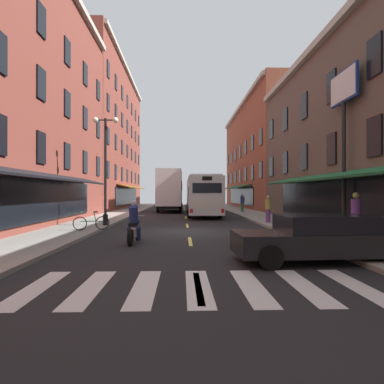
% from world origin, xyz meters
% --- Properties ---
extents(ground_plane, '(34.80, 80.00, 0.10)m').
position_xyz_m(ground_plane, '(0.00, 0.00, -0.05)').
color(ground_plane, black).
extents(lane_centre_dashes, '(0.14, 73.90, 0.01)m').
position_xyz_m(lane_centre_dashes, '(0.00, -0.25, 0.00)').
color(lane_centre_dashes, '#DBCC4C').
rests_on(lane_centre_dashes, ground).
extents(crosswalk_near, '(7.10, 2.80, 0.01)m').
position_xyz_m(crosswalk_near, '(0.00, -10.00, 0.00)').
color(crosswalk_near, silver).
rests_on(crosswalk_near, ground).
extents(sidewalk_left, '(3.00, 80.00, 0.14)m').
position_xyz_m(sidewalk_left, '(-5.90, 0.00, 0.07)').
color(sidewalk_left, gray).
rests_on(sidewalk_left, ground).
extents(sidewalk_right, '(3.00, 80.00, 0.14)m').
position_xyz_m(sidewalk_right, '(5.90, 0.00, 0.07)').
color(sidewalk_right, gray).
rests_on(sidewalk_right, ground).
extents(billboard_sign, '(0.40, 2.43, 7.39)m').
position_xyz_m(billboard_sign, '(7.05, -1.91, 5.63)').
color(billboard_sign, black).
rests_on(billboard_sign, sidewalk_right).
extents(transit_bus, '(2.70, 12.45, 3.32)m').
position_xyz_m(transit_bus, '(1.48, 12.62, 1.74)').
color(transit_bus, silver).
rests_on(transit_bus, ground).
extents(box_truck, '(2.56, 8.22, 4.25)m').
position_xyz_m(box_truck, '(-1.53, 17.87, 2.19)').
color(box_truck, white).
rests_on(box_truck, ground).
extents(sedan_near, '(4.84, 2.10, 1.32)m').
position_xyz_m(sedan_near, '(3.59, -7.62, 0.68)').
color(sedan_near, black).
rests_on(sedan_near, ground).
extents(sedan_mid, '(1.93, 4.35, 1.38)m').
position_xyz_m(sedan_mid, '(-1.26, 27.93, 0.71)').
color(sedan_mid, maroon).
rests_on(sedan_mid, ground).
extents(motorcycle_rider, '(0.62, 2.07, 1.66)m').
position_xyz_m(motorcycle_rider, '(-2.17, -3.95, 0.71)').
color(motorcycle_rider, black).
rests_on(motorcycle_rider, ground).
extents(bicycle_near, '(1.69, 0.50, 0.91)m').
position_xyz_m(bicycle_near, '(-4.72, -0.55, 0.50)').
color(bicycle_near, black).
rests_on(bicycle_near, sidewalk_left).
extents(pedestrian_near, '(0.47, 0.52, 1.75)m').
position_xyz_m(pedestrian_near, '(5.50, 15.02, 1.07)').
color(pedestrian_near, '#33663F').
rests_on(pedestrian_near, sidewalk_right).
extents(pedestrian_mid, '(0.36, 0.36, 1.82)m').
position_xyz_m(pedestrian_mid, '(6.42, -4.14, 1.09)').
color(pedestrian_mid, '#4C4C51').
rests_on(pedestrian_mid, sidewalk_right).
extents(pedestrian_far, '(0.36, 0.36, 1.66)m').
position_xyz_m(pedestrian_far, '(4.97, 3.44, 0.99)').
color(pedestrian_far, '#66387F').
rests_on(pedestrian_far, sidewalk_right).
extents(street_lamp_twin, '(1.42, 0.32, 6.05)m').
position_xyz_m(street_lamp_twin, '(-4.60, 1.92, 3.47)').
color(street_lamp_twin, black).
rests_on(street_lamp_twin, sidewalk_left).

